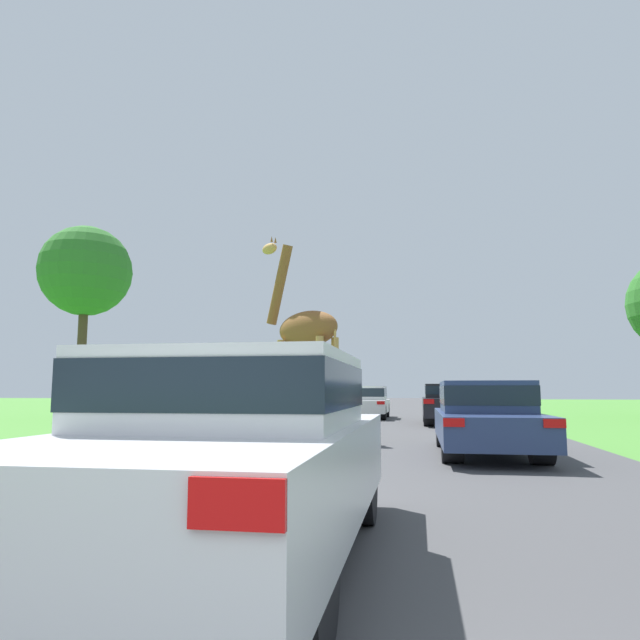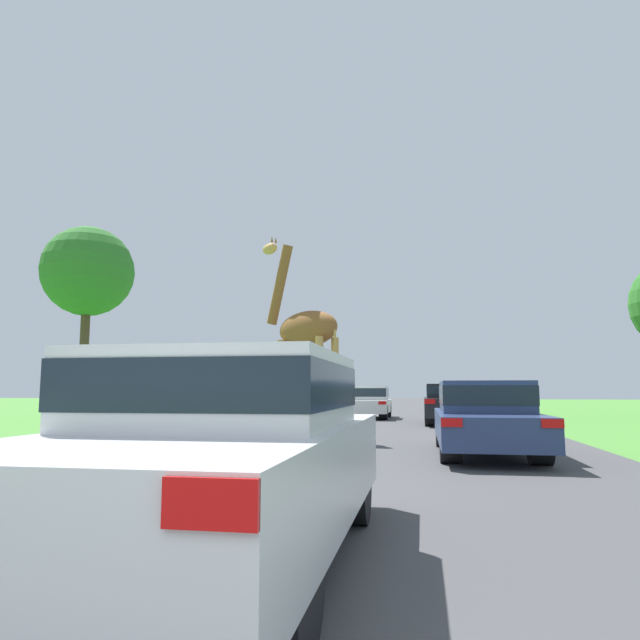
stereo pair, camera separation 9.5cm
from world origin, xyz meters
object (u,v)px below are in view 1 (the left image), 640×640
at_px(giraffe_near_road, 304,336).
at_px(car_lead_maroon, 238,450).
at_px(tree_centre_back, 86,272).
at_px(sign_post, 249,390).
at_px(car_queue_left, 478,400).
at_px(car_far_ahead, 450,402).
at_px(car_verge_right, 367,401).
at_px(car_queue_right, 485,415).

distance_m(giraffe_near_road, car_lead_maroon, 10.23).
distance_m(tree_centre_back, sign_post, 11.49).
xyz_separation_m(car_queue_left, tree_centre_back, (-17.31, -4.94, 5.71)).
bearing_deg(giraffe_near_road, car_far_ahead, 7.67).
relative_size(car_verge_right, tree_centre_back, 0.49).
bearing_deg(car_lead_maroon, car_far_ahead, 82.09).
xyz_separation_m(giraffe_near_road, car_lead_maroon, (1.53, -9.96, -1.77)).
bearing_deg(car_far_ahead, car_verge_right, 131.81).
xyz_separation_m(car_queue_right, sign_post, (-6.73, 6.85, 0.49)).
bearing_deg(car_verge_right, tree_centre_back, -171.32).
xyz_separation_m(car_lead_maroon, car_verge_right, (-0.90, 20.77, -0.05)).
height_order(car_verge_right, tree_centre_back, tree_centre_back).
bearing_deg(car_lead_maroon, car_verge_right, 92.48).
relative_size(giraffe_near_road, tree_centre_back, 0.63).
height_order(giraffe_near_road, car_verge_right, giraffe_near_road).
xyz_separation_m(car_queue_right, car_queue_left, (1.51, 16.51, 0.00)).
height_order(giraffe_near_road, sign_post, giraffe_near_road).
bearing_deg(car_far_ahead, car_queue_right, -89.17).
distance_m(car_queue_right, car_queue_left, 16.58).
relative_size(car_queue_left, tree_centre_back, 0.56).
distance_m(car_lead_maroon, sign_post, 14.77).
height_order(car_queue_left, sign_post, sign_post).
relative_size(giraffe_near_road, car_lead_maroon, 1.20).
bearing_deg(car_queue_left, car_verge_right, -148.27).
bearing_deg(sign_post, tree_centre_back, 152.51).
xyz_separation_m(giraffe_near_road, car_queue_right, (4.05, -2.66, -1.83)).
distance_m(car_far_ahead, sign_post, 7.24).
height_order(car_verge_right, sign_post, sign_post).
bearing_deg(giraffe_near_road, car_queue_right, -86.97).
relative_size(car_queue_right, car_queue_left, 0.98).
bearing_deg(car_queue_left, tree_centre_back, -164.09).
bearing_deg(car_queue_right, car_verge_right, 104.24).
distance_m(car_queue_left, car_far_ahead, 6.91).
distance_m(car_queue_right, sign_post, 9.62).
xyz_separation_m(giraffe_near_road, sign_post, (-2.68, 4.19, -1.33)).
height_order(tree_centre_back, sign_post, tree_centre_back).
relative_size(car_queue_right, car_verge_right, 1.14).
bearing_deg(giraffe_near_road, tree_centre_back, 89.19).
xyz_separation_m(car_verge_right, tree_centre_back, (-12.39, -1.89, 5.72)).
bearing_deg(car_far_ahead, sign_post, -155.85).
bearing_deg(car_verge_right, car_queue_right, -75.76).
xyz_separation_m(car_queue_left, sign_post, (-8.24, -9.66, 0.49)).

